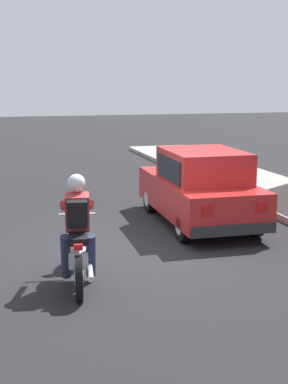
% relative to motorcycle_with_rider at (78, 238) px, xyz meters
% --- Properties ---
extents(ground_plane, '(80.00, 80.00, 0.00)m').
position_rel_motorcycle_with_rider_xyz_m(ground_plane, '(1.19, 1.32, -0.68)').
color(ground_plane, black).
extents(sidewalk_curb, '(2.60, 22.00, 0.14)m').
position_rel_motorcycle_with_rider_xyz_m(sidewalk_curb, '(5.98, 4.32, -0.61)').
color(sidewalk_curb, '#9E9B93').
rests_on(sidewalk_curb, ground).
extents(motorcycle_with_rider, '(0.64, 2.01, 1.62)m').
position_rel_motorcycle_with_rider_xyz_m(motorcycle_with_rider, '(0.00, 0.00, 0.00)').
color(motorcycle_with_rider, black).
rests_on(motorcycle_with_rider, ground).
extents(car_hatchback, '(1.76, 3.83, 1.57)m').
position_rel_motorcycle_with_rider_xyz_m(car_hatchback, '(2.94, 2.62, 0.09)').
color(car_hatchback, black).
rests_on(car_hatchback, ground).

